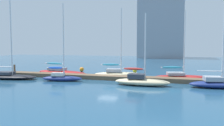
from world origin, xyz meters
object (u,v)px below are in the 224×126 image
sailboat_1 (61,71)px  sailboat_3 (118,73)px  sailboat_4 (141,81)px  harbor_building_distant (161,27)px  sailboat_2 (61,77)px  sailboat_5 (180,76)px  mooring_buoy_orange (82,69)px  sailboat_6 (218,83)px  mooring_buoy_yellow (135,71)px  sailboat_0 (9,75)px

sailboat_1 → sailboat_3: sailboat_1 is taller
sailboat_4 → sailboat_1: bearing=155.1°
harbor_building_distant → sailboat_4: bearing=-87.9°
sailboat_2 → sailboat_5: size_ratio=0.77×
sailboat_3 → mooring_buoy_orange: 8.68m
sailboat_3 → mooring_buoy_orange: sailboat_3 is taller
sailboat_1 → harbor_building_distant: harbor_building_distant is taller
sailboat_6 → sailboat_4: bearing=177.0°
sailboat_5 → mooring_buoy_yellow: size_ratio=13.64×
sailboat_1 → sailboat_4: size_ratio=1.34×
sailboat_4 → sailboat_5: (4.17, 5.92, -0.12)m
sailboat_1 → sailboat_4: 14.71m
sailboat_6 → sailboat_2: bearing=172.8°
sailboat_1 → sailboat_4: bearing=-16.1°
mooring_buoy_yellow → harbor_building_distant: 46.72m
sailboat_5 → sailboat_3: bearing=166.1°
sailboat_3 → mooring_buoy_yellow: bearing=62.5°
sailboat_6 → mooring_buoy_orange: sailboat_6 is taller
sailboat_5 → sailboat_0: bearing=-177.4°
sailboat_2 → sailboat_0: bearing=171.2°
sailboat_5 → harbor_building_distant: (-6.27, 50.83, 10.14)m
sailboat_0 → harbor_building_distant: size_ratio=0.58×
sailboat_4 → sailboat_5: size_ratio=0.89×
sailboat_3 → sailboat_6: 13.42m
mooring_buoy_yellow → harbor_building_distant: (0.73, 45.58, 10.24)m
sailboat_1 → sailboat_6: 22.03m
mooring_buoy_yellow → sailboat_4: bearing=-75.8°
sailboat_6 → mooring_buoy_orange: bearing=145.3°
sailboat_2 → harbor_building_distant: size_ratio=0.32×
sailboat_5 → sailboat_4: bearing=-137.9°
sailboat_0 → sailboat_4: 17.58m
sailboat_5 → mooring_buoy_orange: bearing=151.2°
sailboat_6 → sailboat_5: bearing=118.2°
sailboat_1 → sailboat_3: bearing=8.2°
sailboat_6 → sailboat_0: bearing=173.4°
sailboat_3 → harbor_building_distant: size_ratio=0.46×
sailboat_5 → harbor_building_distant: 52.20m
sailboat_0 → sailboat_3: (13.27, 6.17, 0.03)m
sailboat_1 → sailboat_2: sailboat_1 is taller
sailboat_5 → sailboat_6: bearing=-66.0°
sailboat_6 → harbor_building_distant: bearing=91.7°
sailboat_1 → sailboat_3: (9.03, -0.09, 0.04)m
mooring_buoy_orange → harbor_building_distant: size_ratio=0.03×
sailboat_4 → mooring_buoy_yellow: size_ratio=12.20×
sailboat_0 → sailboat_4: size_ratio=1.55×
sailboat_2 → mooring_buoy_orange: bearing=87.3°
sailboat_1 → sailboat_5: 17.52m
sailboat_2 → sailboat_5: 15.34m
sailboat_1 → sailboat_2: 6.67m
sailboat_5 → sailboat_6: sailboat_6 is taller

